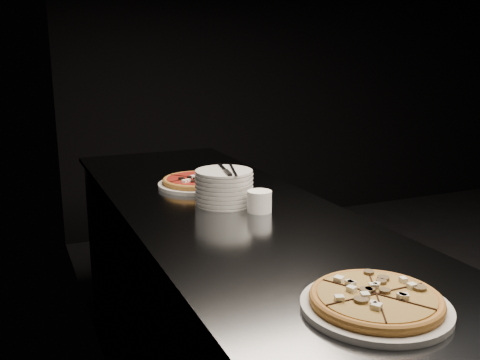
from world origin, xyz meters
name	(u,v)px	position (x,y,z in m)	size (l,w,h in m)	color
wall_left	(121,73)	(-2.50, 0.00, 1.40)	(0.02, 5.00, 2.80)	black
wall_back	(343,59)	(0.00, 2.50, 1.40)	(5.00, 0.02, 2.80)	black
counter	(235,330)	(-2.13, 0.00, 0.46)	(0.74, 2.44, 0.92)	slate
pizza_mushroom	(376,301)	(-2.14, -0.80, 0.94)	(0.32, 0.32, 0.04)	silver
pizza_tomato	(197,182)	(-2.13, 0.38, 0.94)	(0.34, 0.34, 0.04)	silver
plate_stack	(224,187)	(-2.13, 0.10, 0.98)	(0.21, 0.21, 0.12)	silver
cutlery	(228,170)	(-2.12, 0.08, 1.05)	(0.11, 0.21, 0.01)	#B7BABE
ramekin	(260,201)	(-2.05, -0.04, 0.96)	(0.09, 0.09, 0.07)	white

